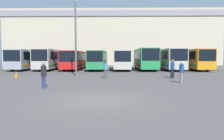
{
  "coord_description": "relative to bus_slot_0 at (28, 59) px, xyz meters",
  "views": [
    {
      "loc": [
        0.89,
        -9.52,
        2.11
      ],
      "look_at": [
        0.45,
        17.38,
        0.3
      ],
      "focal_mm": 32.0,
      "sensor_mm": 36.0,
      "label": 1
    }
  ],
  "objects": [
    {
      "name": "ground_plane",
      "position": [
        13.2,
        -22.51,
        -1.79
      ],
      "size": [
        200.0,
        200.0,
        0.0
      ],
      "primitive_type": "plane",
      "color": "#514F4C"
    },
    {
      "name": "pedestrian_mid_right",
      "position": [
        19.68,
        -12.52,
        -0.81
      ],
      "size": [
        0.38,
        0.38,
        1.84
      ],
      "rotation": [
        0.0,
        0.0,
        3.4
      ],
      "color": "black",
      "rests_on": "ground"
    },
    {
      "name": "bus_slot_1",
      "position": [
        3.77,
        1.02,
        0.06
      ],
      "size": [
        2.47,
        12.33,
        3.2
      ],
      "color": "beige",
      "rests_on": "ground"
    },
    {
      "name": "overhead_gantry",
      "position": [
        13.2,
        -7.42,
        4.79
      ],
      "size": [
        36.8,
        0.8,
        7.69
      ],
      "color": "gray",
      "rests_on": "ground"
    },
    {
      "name": "bus_slot_6",
      "position": [
        22.64,
        0.28,
        0.09
      ],
      "size": [
        2.63,
        10.86,
        3.27
      ],
      "color": "beige",
      "rests_on": "ground"
    },
    {
      "name": "bus_slot_4",
      "position": [
        15.09,
        0.21,
        -0.06
      ],
      "size": [
        2.48,
        10.72,
        2.99
      ],
      "color": "beige",
      "rests_on": "ground"
    },
    {
      "name": "traffic_cone",
      "position": [
        4.06,
        -12.11,
        -1.47
      ],
      "size": [
        0.39,
        0.39,
        0.64
      ],
      "color": "orange",
      "rests_on": "ground"
    },
    {
      "name": "bus_slot_0",
      "position": [
        0.0,
        0.0,
        0.0
      ],
      "size": [
        2.57,
        10.29,
        3.11
      ],
      "color": "#999EA5",
      "rests_on": "ground"
    },
    {
      "name": "bus_slot_7",
      "position": [
        26.41,
        0.08,
        0.05
      ],
      "size": [
        2.57,
        10.46,
        3.19
      ],
      "color": "orange",
      "rests_on": "ground"
    },
    {
      "name": "lamp_post",
      "position": [
        9.87,
        -10.71,
        2.68
      ],
      "size": [
        0.36,
        0.36,
        8.21
      ],
      "color": "#595B60",
      "rests_on": "ground"
    },
    {
      "name": "pedestrian_mid_left",
      "position": [
        9.32,
        -18.88,
        -0.87
      ],
      "size": [
        0.36,
        0.36,
        1.73
      ],
      "rotation": [
        0.0,
        0.0,
        5.6
      ],
      "color": "navy",
      "rests_on": "ground"
    },
    {
      "name": "pedestrian_near_right",
      "position": [
        13.16,
        -12.6,
        -0.87
      ],
      "size": [
        0.36,
        0.36,
        1.73
      ],
      "rotation": [
        0.0,
        0.0,
        3.68
      ],
      "color": "brown",
      "rests_on": "ground"
    },
    {
      "name": "bus_slot_5",
      "position": [
        18.86,
        0.38,
        0.12
      ],
      "size": [
        2.62,
        11.06,
        3.31
      ],
      "color": "#268C4C",
      "rests_on": "ground"
    },
    {
      "name": "bus_slot_3",
      "position": [
        11.32,
        0.52,
        -0.07
      ],
      "size": [
        2.44,
        11.34,
        2.97
      ],
      "color": "#268C4C",
      "rests_on": "ground"
    },
    {
      "name": "building_backdrop",
      "position": [
        13.2,
        22.22,
        5.05
      ],
      "size": [
        53.54,
        12.0,
        13.68
      ],
      "color": "beige",
      "rests_on": "ground"
    },
    {
      "name": "pedestrian_near_left",
      "position": [
        19.42,
        -15.97,
        -0.88
      ],
      "size": [
        0.36,
        0.36,
        1.72
      ],
      "rotation": [
        0.0,
        0.0,
        1.4
      ],
      "color": "gray",
      "rests_on": "ground"
    },
    {
      "name": "bus_slot_2",
      "position": [
        7.55,
        0.78,
        -0.07
      ],
      "size": [
        2.44,
        11.85,
        2.97
      ],
      "color": "red",
      "rests_on": "ground"
    }
  ]
}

